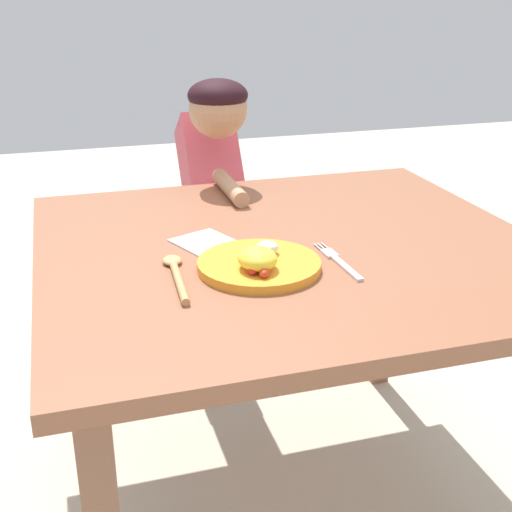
{
  "coord_description": "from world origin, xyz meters",
  "views": [
    {
      "loc": [
        -0.46,
        -1.3,
        1.22
      ],
      "look_at": [
        -0.11,
        -0.1,
        0.7
      ],
      "focal_mm": 47.78,
      "sensor_mm": 36.0,
      "label": 1
    }
  ],
  "objects_px": {
    "plate": "(259,263)",
    "spoon": "(176,273)",
    "person": "(211,221)",
    "fork": "(338,261)"
  },
  "relations": [
    {
      "from": "spoon",
      "to": "plate",
      "type": "bearing_deg",
      "value": -92.79
    },
    {
      "from": "plate",
      "to": "spoon",
      "type": "height_order",
      "value": "plate"
    },
    {
      "from": "plate",
      "to": "spoon",
      "type": "xyz_separation_m",
      "value": [
        -0.16,
        0.02,
        -0.01
      ]
    },
    {
      "from": "spoon",
      "to": "person",
      "type": "distance_m",
      "value": 0.78
    },
    {
      "from": "person",
      "to": "spoon",
      "type": "bearing_deg",
      "value": 72.21
    },
    {
      "from": "spoon",
      "to": "person",
      "type": "height_order",
      "value": "person"
    },
    {
      "from": "plate",
      "to": "person",
      "type": "distance_m",
      "value": 0.76
    },
    {
      "from": "fork",
      "to": "spoon",
      "type": "distance_m",
      "value": 0.33
    },
    {
      "from": "plate",
      "to": "fork",
      "type": "xyz_separation_m",
      "value": [
        0.17,
        -0.01,
        -0.01
      ]
    },
    {
      "from": "fork",
      "to": "person",
      "type": "distance_m",
      "value": 0.77
    }
  ]
}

